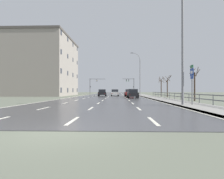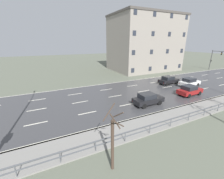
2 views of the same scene
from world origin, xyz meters
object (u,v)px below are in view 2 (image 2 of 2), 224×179
(car_near_left, at_px, (148,99))
(car_far_left, at_px, (169,80))
(car_mid_centre, at_px, (190,90))
(traffic_signal_left, at_px, (215,57))
(car_distant, at_px, (189,82))
(brick_building, at_px, (144,43))

(car_near_left, bearing_deg, car_far_left, 120.54)
(car_far_left, height_order, car_mid_centre, same)
(traffic_signal_left, bearing_deg, car_distant, -68.73)
(traffic_signal_left, bearing_deg, car_near_left, -71.05)
(car_mid_centre, height_order, brick_building, brick_building)
(car_near_left, bearing_deg, traffic_signal_left, 108.03)
(car_distant, relative_size, car_mid_centre, 1.00)
(car_mid_centre, bearing_deg, car_distant, 125.15)
(car_near_left, distance_m, brick_building, 27.17)
(car_mid_centre, distance_m, car_near_left, 8.20)
(car_distant, height_order, car_far_left, same)
(traffic_signal_left, height_order, car_far_left, traffic_signal_left)
(brick_building, bearing_deg, car_distant, -9.14)
(car_far_left, relative_size, car_near_left, 1.00)
(brick_building, bearing_deg, car_mid_centre, -18.32)
(car_distant, bearing_deg, traffic_signal_left, 108.63)
(car_mid_centre, bearing_deg, traffic_signal_left, 111.91)
(traffic_signal_left, distance_m, car_near_left, 35.19)
(traffic_signal_left, height_order, car_mid_centre, traffic_signal_left)
(traffic_signal_left, xyz_separation_m, car_mid_centre, (11.30, -24.96, -2.99))
(car_distant, height_order, brick_building, brick_building)
(car_far_left, bearing_deg, brick_building, 159.57)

